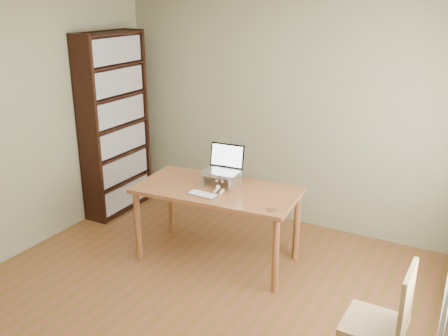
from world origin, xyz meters
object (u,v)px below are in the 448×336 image
(desk, at_px, (217,197))
(cat, at_px, (226,180))
(laptop, at_px, (224,165))
(bookshelf, at_px, (115,125))
(chair, at_px, (386,321))
(keyboard, at_px, (203,195))

(desk, height_order, cat, cat)
(desk, bearing_deg, laptop, 85.31)
(bookshelf, height_order, cat, bookshelf)
(chair, bearing_deg, laptop, 150.62)
(desk, relative_size, keyboard, 5.55)
(bookshelf, xyz_separation_m, desk, (1.64, -0.49, -0.39))
(desk, relative_size, laptop, 4.34)
(cat, height_order, chair, chair)
(keyboard, xyz_separation_m, cat, (0.06, 0.33, 0.05))
(cat, bearing_deg, bookshelf, 155.47)
(keyboard, distance_m, chair, 1.95)
(keyboard, height_order, cat, cat)
(chair, bearing_deg, keyboard, 160.33)
(cat, distance_m, chair, 2.04)
(laptop, xyz_separation_m, cat, (0.04, -0.03, -0.14))
(bookshelf, distance_m, cat, 1.74)
(cat, bearing_deg, desk, -120.56)
(desk, height_order, laptop, laptop)
(bookshelf, xyz_separation_m, laptop, (1.64, -0.35, -0.11))
(laptop, distance_m, chair, 2.11)
(chair, bearing_deg, bookshelf, 158.86)
(bookshelf, relative_size, keyboard, 7.37)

